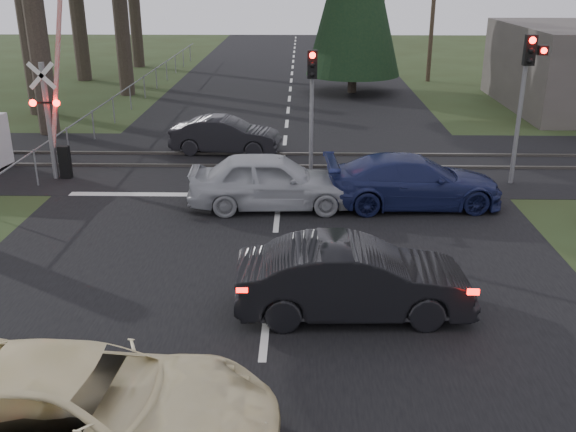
{
  "coord_description": "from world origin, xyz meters",
  "views": [
    {
      "loc": [
        0.67,
        -10.44,
        6.52
      ],
      "look_at": [
        0.38,
        3.08,
        1.3
      ],
      "focal_mm": 40.0,
      "sensor_mm": 36.0,
      "label": 1
    }
  ],
  "objects_px": {
    "traffic_signal_center": "(312,90)",
    "dark_car_far": "(226,136)",
    "blue_sedan": "(413,181)",
    "silver_car": "(271,181)",
    "dark_hatchback": "(353,279)",
    "utility_pole_mid": "(434,1)",
    "cream_coupe": "(82,410)",
    "traffic_signal_right": "(527,81)",
    "crossing_signal": "(55,117)"
  },
  "relations": [
    {
      "from": "traffic_signal_center",
      "to": "utility_pole_mid",
      "type": "relative_size",
      "value": 0.46
    },
    {
      "from": "crossing_signal",
      "to": "silver_car",
      "type": "distance_m",
      "value": 7.65
    },
    {
      "from": "traffic_signal_right",
      "to": "silver_car",
      "type": "relative_size",
      "value": 0.99
    },
    {
      "from": "traffic_signal_center",
      "to": "dark_car_far",
      "type": "distance_m",
      "value": 4.52
    },
    {
      "from": "traffic_signal_right",
      "to": "dark_hatchback",
      "type": "xyz_separation_m",
      "value": [
        -5.82,
        -8.47,
        -2.55
      ]
    },
    {
      "from": "dark_hatchback",
      "to": "blue_sedan",
      "type": "distance_m",
      "value": 6.77
    },
    {
      "from": "crossing_signal",
      "to": "utility_pole_mid",
      "type": "bearing_deg",
      "value": 52.03
    },
    {
      "from": "traffic_signal_center",
      "to": "dark_hatchback",
      "type": "xyz_separation_m",
      "value": [
        0.72,
        -9.68,
        -2.04
      ]
    },
    {
      "from": "crossing_signal",
      "to": "silver_car",
      "type": "bearing_deg",
      "value": -20.29
    },
    {
      "from": "silver_car",
      "to": "dark_car_far",
      "type": "bearing_deg",
      "value": 16.45
    },
    {
      "from": "crossing_signal",
      "to": "dark_hatchback",
      "type": "relative_size",
      "value": 1.49
    },
    {
      "from": "crossing_signal",
      "to": "traffic_signal_right",
      "type": "height_order",
      "value": "crossing_signal"
    },
    {
      "from": "crossing_signal",
      "to": "blue_sedan",
      "type": "xyz_separation_m",
      "value": [
        11.2,
        -2.39,
        -1.31
      ]
    },
    {
      "from": "silver_car",
      "to": "dark_hatchback",
      "type": "bearing_deg",
      "value": -164.78
    },
    {
      "from": "traffic_signal_center",
      "to": "dark_hatchback",
      "type": "relative_size",
      "value": 0.88
    },
    {
      "from": "utility_pole_mid",
      "to": "dark_car_far",
      "type": "distance_m",
      "value": 20.41
    },
    {
      "from": "crossing_signal",
      "to": "utility_pole_mid",
      "type": "relative_size",
      "value": 0.77
    },
    {
      "from": "cream_coupe",
      "to": "blue_sedan",
      "type": "xyz_separation_m",
      "value": [
        6.29,
        10.55,
        -0.02
      ]
    },
    {
      "from": "utility_pole_mid",
      "to": "dark_hatchback",
      "type": "distance_m",
      "value": 30.04
    },
    {
      "from": "utility_pole_mid",
      "to": "blue_sedan",
      "type": "xyz_separation_m",
      "value": [
        -4.58,
        -22.6,
        -3.98
      ]
    },
    {
      "from": "blue_sedan",
      "to": "utility_pole_mid",
      "type": "bearing_deg",
      "value": -15.01
    },
    {
      "from": "traffic_signal_center",
      "to": "blue_sedan",
      "type": "height_order",
      "value": "traffic_signal_center"
    },
    {
      "from": "traffic_signal_right",
      "to": "blue_sedan",
      "type": "xyz_separation_m",
      "value": [
        -3.62,
        -2.08,
        -2.57
      ]
    },
    {
      "from": "dark_hatchback",
      "to": "dark_car_far",
      "type": "distance_m",
      "value": 12.7
    },
    {
      "from": "silver_car",
      "to": "utility_pole_mid",
      "type": "bearing_deg",
      "value": -22.95
    },
    {
      "from": "traffic_signal_right",
      "to": "silver_car",
      "type": "distance_m",
      "value": 8.46
    },
    {
      "from": "silver_car",
      "to": "blue_sedan",
      "type": "relative_size",
      "value": 0.92
    },
    {
      "from": "dark_hatchback",
      "to": "dark_car_far",
      "type": "bearing_deg",
      "value": 15.65
    },
    {
      "from": "traffic_signal_center",
      "to": "cream_coupe",
      "type": "height_order",
      "value": "traffic_signal_center"
    },
    {
      "from": "cream_coupe",
      "to": "silver_car",
      "type": "bearing_deg",
      "value": -7.84
    },
    {
      "from": "dark_car_far",
      "to": "blue_sedan",
      "type": "bearing_deg",
      "value": -127.34
    },
    {
      "from": "cream_coupe",
      "to": "utility_pole_mid",
      "type": "bearing_deg",
      "value": -14.14
    },
    {
      "from": "utility_pole_mid",
      "to": "cream_coupe",
      "type": "xyz_separation_m",
      "value": [
        -10.86,
        -33.15,
        -3.95
      ]
    },
    {
      "from": "traffic_signal_center",
      "to": "blue_sedan",
      "type": "distance_m",
      "value": 4.85
    },
    {
      "from": "utility_pole_mid",
      "to": "cream_coupe",
      "type": "height_order",
      "value": "utility_pole_mid"
    },
    {
      "from": "dark_hatchback",
      "to": "silver_car",
      "type": "relative_size",
      "value": 0.98
    },
    {
      "from": "dark_car_far",
      "to": "traffic_signal_center",
      "type": "bearing_deg",
      "value": -121.47
    },
    {
      "from": "utility_pole_mid",
      "to": "dark_car_far",
      "type": "relative_size",
      "value": 2.2
    },
    {
      "from": "dark_hatchback",
      "to": "dark_car_far",
      "type": "height_order",
      "value": "dark_hatchback"
    },
    {
      "from": "dark_hatchback",
      "to": "crossing_signal",
      "type": "bearing_deg",
      "value": 43.42
    },
    {
      "from": "cream_coupe",
      "to": "blue_sedan",
      "type": "relative_size",
      "value": 1.08
    },
    {
      "from": "silver_car",
      "to": "blue_sedan",
      "type": "height_order",
      "value": "silver_car"
    },
    {
      "from": "dark_hatchback",
      "to": "traffic_signal_right",
      "type": "bearing_deg",
      "value": -36.76
    },
    {
      "from": "cream_coupe",
      "to": "silver_car",
      "type": "distance_m",
      "value": 10.54
    },
    {
      "from": "crossing_signal",
      "to": "traffic_signal_right",
      "type": "bearing_deg",
      "value": -1.21
    },
    {
      "from": "crossing_signal",
      "to": "traffic_signal_right",
      "type": "xyz_separation_m",
      "value": [
        14.82,
        -0.31,
        1.26
      ]
    },
    {
      "from": "blue_sedan",
      "to": "dark_car_far",
      "type": "relative_size",
      "value": 1.26
    },
    {
      "from": "blue_sedan",
      "to": "traffic_signal_center",
      "type": "bearing_deg",
      "value": 38.16
    },
    {
      "from": "cream_coupe",
      "to": "silver_car",
      "type": "xyz_separation_m",
      "value": [
        2.16,
        10.32,
        0.04
      ]
    },
    {
      "from": "cream_coupe",
      "to": "dark_hatchback",
      "type": "relative_size",
      "value": 1.19
    }
  ]
}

